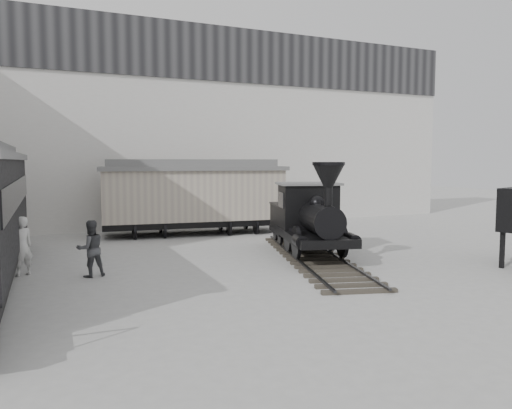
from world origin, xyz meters
name	(u,v)px	position (x,y,z in m)	size (l,w,h in m)	color
ground	(328,281)	(0.00, 0.00, 0.00)	(90.00, 90.00, 0.00)	#9E9E9B
north_wall	(186,127)	(0.00, 14.98, 5.55)	(34.00, 2.51, 11.00)	silver
locomotive	(310,223)	(1.52, 3.71, 1.29)	(4.77, 10.08, 3.49)	#302923
boxcar	(194,195)	(-0.79, 11.08, 1.94)	(9.31, 3.97, 3.70)	black
visitor_a	(22,246)	(-8.42, 4.55, 0.94)	(0.69, 0.45, 1.89)	silver
visitor_b	(91,249)	(-6.46, 3.56, 0.89)	(0.86, 0.67, 1.78)	#434448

